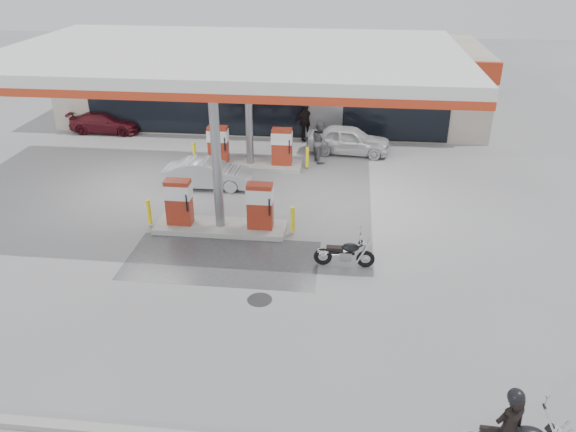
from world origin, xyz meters
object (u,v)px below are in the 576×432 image
(pump_island_far, at_px, (250,151))
(biker_main, at_px, (508,429))
(sedan_white, at_px, (349,140))
(parked_car_left, at_px, (106,122))
(parked_motorcycle, at_px, (345,254))
(pump_island_near, at_px, (220,211))
(attendant, at_px, (320,141))
(biker_walking, at_px, (305,122))
(hatchback_silver, at_px, (208,173))

(pump_island_far, distance_m, biker_main, 16.57)
(sedan_white, distance_m, parked_car_left, 12.63)
(parked_motorcycle, bearing_deg, biker_main, -65.51)
(pump_island_near, distance_m, attendant, 7.62)
(pump_island_far, relative_size, sedan_white, 1.34)
(parked_motorcycle, xyz_separation_m, parked_car_left, (-12.56, 11.91, 0.11))
(parked_motorcycle, height_order, attendant, attendant)
(biker_walking, bearing_deg, hatchback_silver, -148.29)
(pump_island_far, xyz_separation_m, hatchback_silver, (-1.30, -2.40, -0.13))
(parked_car_left, height_order, biker_walking, biker_walking)
(parked_motorcycle, height_order, hatchback_silver, hatchback_silver)
(biker_main, relative_size, sedan_white, 0.44)
(pump_island_far, bearing_deg, sedan_white, 27.34)
(sedan_white, height_order, hatchback_silver, sedan_white)
(sedan_white, distance_m, biker_walking, 2.71)
(sedan_white, bearing_deg, pump_island_near, 158.12)
(hatchback_silver, bearing_deg, parked_car_left, 45.48)
(pump_island_far, height_order, attendant, attendant)
(pump_island_near, relative_size, parked_motorcycle, 2.76)
(biker_main, distance_m, hatchback_silver, 15.19)
(pump_island_far, bearing_deg, attendant, 18.49)
(parked_motorcycle, distance_m, sedan_white, 10.12)
(parked_car_left, distance_m, biker_walking, 10.34)
(biker_main, distance_m, biker_walking, 19.36)
(attendant, bearing_deg, pump_island_far, 87.21)
(pump_island_near, xyz_separation_m, biker_walking, (2.08, 9.80, 0.23))
(parked_motorcycle, bearing_deg, biker_walking, 100.68)
(pump_island_near, height_order, parked_car_left, pump_island_near)
(attendant, xyz_separation_m, hatchback_silver, (-4.30, -3.40, -0.36))
(parked_car_left, xyz_separation_m, biker_walking, (10.33, -0.20, 0.41))
(sedan_white, distance_m, hatchback_silver, 7.22)
(pump_island_near, xyz_separation_m, pump_island_far, (0.00, 6.00, 0.00))
(pump_island_near, bearing_deg, parked_motorcycle, -23.92)
(biker_main, relative_size, biker_walking, 0.91)
(pump_island_far, distance_m, sedan_white, 4.79)
(sedan_white, bearing_deg, attendant, 139.04)
(biker_main, bearing_deg, pump_island_near, -69.83)
(parked_motorcycle, height_order, biker_walking, biker_walking)
(biker_main, bearing_deg, pump_island_far, -83.39)
(parked_car_left, bearing_deg, pump_island_far, -115.43)
(pump_island_near, xyz_separation_m, biker_main, (7.47, -8.80, 0.14))
(parked_car_left, bearing_deg, hatchback_silver, -132.22)
(sedan_white, relative_size, attendant, 2.06)
(biker_main, xyz_separation_m, attendant, (-4.48, 15.80, 0.08))
(parked_motorcycle, xyz_separation_m, biker_walking, (-2.23, 11.71, 0.51))
(parked_motorcycle, relative_size, hatchback_silver, 0.53)
(attendant, bearing_deg, sedan_white, -67.79)
(biker_walking, bearing_deg, biker_main, -103.50)
(hatchback_silver, bearing_deg, pump_island_near, -161.93)
(parked_car_left, bearing_deg, attendant, -104.50)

